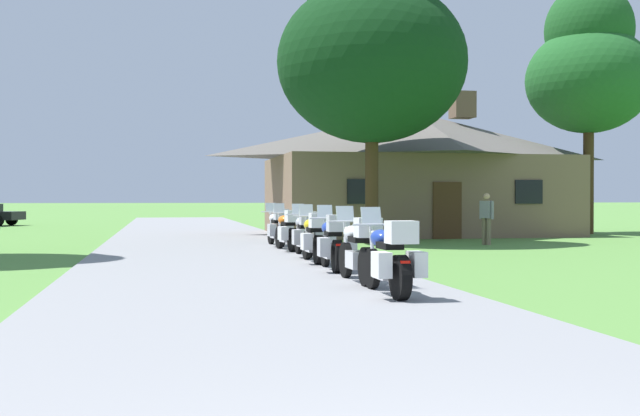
{
  "coord_description": "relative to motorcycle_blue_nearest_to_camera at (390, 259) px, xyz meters",
  "views": [
    {
      "loc": [
        -1.38,
        -2.66,
        1.49
      ],
      "look_at": [
        2.3,
        15.65,
        1.27
      ],
      "focal_mm": 44.35,
      "sensor_mm": 36.0,
      "label": 1
    }
  ],
  "objects": [
    {
      "name": "tree_by_lodge_front",
      "position": [
        3.57,
        14.24,
        6.16
      ],
      "size": [
        6.3,
        6.3,
        10.9
      ],
      "color": "#422D19",
      "rests_on": "ground"
    },
    {
      "name": "motorcycle_yellow_fourth_in_row",
      "position": [
        0.06,
        6.12,
        0.0
      ],
      "size": [
        0.72,
        2.08,
        1.3
      ],
      "rotation": [
        0.0,
        0.0,
        0.0
      ],
      "color": "black",
      "rests_on": "asphalt_driveway"
    },
    {
      "name": "ground_plane",
      "position": [
        -1.91,
        11.54,
        -0.61
      ],
      "size": [
        500.0,
        500.0,
        0.0
      ],
      "primitive_type": "plane",
      "color": "#56893D"
    },
    {
      "name": "asphalt_driveway",
      "position": [
        -1.91,
        9.54,
        -0.58
      ],
      "size": [
        6.4,
        80.0,
        0.06
      ],
      "primitive_type": "cube",
      "color": "gray",
      "rests_on": "ground"
    },
    {
      "name": "tree_right_of_lodge",
      "position": [
        14.38,
        19.27,
        6.47
      ],
      "size": [
        5.24,
        5.24,
        10.54
      ],
      "color": "#422D19",
      "rests_on": "ground"
    },
    {
      "name": "motorcycle_orange_sixth_in_row",
      "position": [
        0.12,
        10.24,
        0.0
      ],
      "size": [
        0.85,
        2.08,
        1.3
      ],
      "rotation": [
        0.0,
        0.0,
        0.1
      ],
      "color": "black",
      "rests_on": "asphalt_driveway"
    },
    {
      "name": "motorcycle_white_farthest_in_row",
      "position": [
        0.15,
        12.47,
        0.0
      ],
      "size": [
        0.79,
        2.08,
        1.3
      ],
      "rotation": [
        0.0,
        0.0,
        0.06
      ],
      "color": "black",
      "rests_on": "asphalt_driveway"
    },
    {
      "name": "motorcycle_blue_nearest_to_camera",
      "position": [
        0.0,
        0.0,
        0.0
      ],
      "size": [
        0.73,
        2.08,
        1.3
      ],
      "rotation": [
        0.0,
        0.0,
        0.01
      ],
      "color": "black",
      "rests_on": "asphalt_driveway"
    },
    {
      "name": "motorcycle_silver_fifth_in_row",
      "position": [
        0.19,
        8.07,
        0.0
      ],
      "size": [
        0.72,
        2.08,
        1.3
      ],
      "rotation": [
        0.0,
        0.0,
        -0.01
      ],
      "color": "black",
      "rests_on": "asphalt_driveway"
    },
    {
      "name": "motorcycle_white_second_in_row",
      "position": [
        -0.0,
        1.9,
        0.01
      ],
      "size": [
        0.66,
        2.08,
        1.3
      ],
      "rotation": [
        0.0,
        0.0,
        0.01
      ],
      "color": "black",
      "rests_on": "asphalt_driveway"
    },
    {
      "name": "bystander_gray_shirt_near_lodge",
      "position": [
        6.97,
        12.69,
        0.32
      ],
      "size": [
        0.37,
        0.49,
        1.67
      ],
      "rotation": [
        0.0,
        0.0,
        5.22
      ],
      "color": "#75664C",
      "rests_on": "ground"
    },
    {
      "name": "stone_lodge",
      "position": [
        7.05,
        20.24,
        2.0
      ],
      "size": [
        12.28,
        7.97,
        5.97
      ],
      "color": "brown",
      "rests_on": "ground"
    },
    {
      "name": "motorcycle_blue_third_in_row",
      "position": [
        0.05,
        4.13,
        0.0
      ],
      "size": [
        0.75,
        2.08,
        1.3
      ],
      "rotation": [
        0.0,
        0.0,
        -0.04
      ],
      "color": "black",
      "rests_on": "asphalt_driveway"
    }
  ]
}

